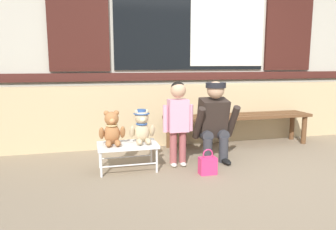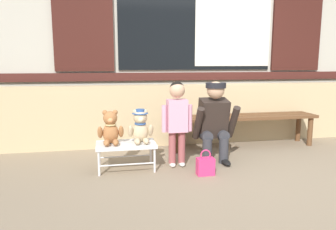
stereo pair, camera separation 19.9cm
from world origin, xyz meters
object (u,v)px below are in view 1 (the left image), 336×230
object	(u,v)px
wooden_bench_long	(238,119)
child_standing	(178,114)
teddy_bear_with_hat	(142,127)
adult_crouching	(214,121)
teddy_bear_plain	(112,129)
handbag_on_ground	(208,165)
small_display_bench	(128,146)

from	to	relation	value
wooden_bench_long	child_standing	bearing A→B (deg)	-148.14
wooden_bench_long	teddy_bear_with_hat	size ratio (longest dim) A/B	5.78
teddy_bear_with_hat	adult_crouching	world-z (taller)	adult_crouching
wooden_bench_long	child_standing	xyz separation A→B (m)	(-1.07, -0.67, 0.22)
teddy_bear_plain	handbag_on_ground	xyz separation A→B (m)	(0.96, -0.33, -0.37)
child_standing	adult_crouching	xyz separation A→B (m)	(0.47, 0.09, -0.11)
small_display_bench	child_standing	distance (m)	0.66
child_standing	teddy_bear_plain	bearing A→B (deg)	-179.23
child_standing	adult_crouching	world-z (taller)	child_standing
wooden_bench_long	handbag_on_ground	world-z (taller)	wooden_bench_long
small_display_bench	wooden_bench_long	bearing A→B (deg)	22.43
adult_crouching	child_standing	bearing A→B (deg)	-169.25
teddy_bear_plain	adult_crouching	xyz separation A→B (m)	(1.20, 0.10, 0.02)
child_standing	adult_crouching	size ratio (longest dim) A/B	1.01
teddy_bear_plain	child_standing	distance (m)	0.74
wooden_bench_long	teddy_bear_plain	distance (m)	1.93
teddy_bear_plain	adult_crouching	size ratio (longest dim) A/B	0.38
wooden_bench_long	teddy_bear_with_hat	distance (m)	1.63
wooden_bench_long	child_standing	world-z (taller)	child_standing
small_display_bench	teddy_bear_plain	xyz separation A→B (m)	(-0.16, 0.00, 0.20)
small_display_bench	teddy_bear_plain	distance (m)	0.25
small_display_bench	child_standing	xyz separation A→B (m)	(0.57, 0.01, 0.33)
child_standing	adult_crouching	distance (m)	0.49
small_display_bench	teddy_bear_plain	bearing A→B (deg)	179.49
wooden_bench_long	small_display_bench	bearing A→B (deg)	-157.57
small_display_bench	handbag_on_ground	size ratio (longest dim) A/B	2.35
teddy_bear_with_hat	adult_crouching	size ratio (longest dim) A/B	0.38
child_standing	handbag_on_ground	size ratio (longest dim) A/B	3.52
small_display_bench	teddy_bear_with_hat	bearing A→B (deg)	0.77
teddy_bear_with_hat	child_standing	distance (m)	0.43
teddy_bear_plain	adult_crouching	bearing A→B (deg)	4.72
child_standing	handbag_on_ground	xyz separation A→B (m)	(0.23, -0.34, -0.50)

